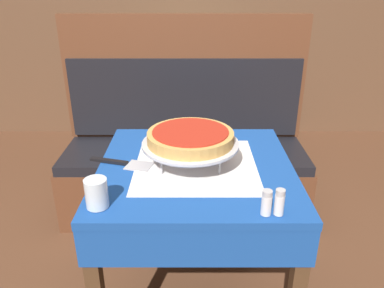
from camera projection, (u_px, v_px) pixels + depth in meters
name	position (u px, v px, depth m)	size (l,w,h in m)	color
dining_table_front	(197.00, 189.00, 1.49)	(0.75, 0.75, 0.75)	#194799
dining_table_rear	(196.00, 81.00, 3.08)	(0.76, 0.76, 0.74)	#1E6B33
booth_bench	(186.00, 160.00, 2.39)	(1.50, 0.51, 1.22)	brown
back_wall_panel	(195.00, 3.00, 3.27)	(6.00, 0.04, 2.40)	brown
pizza_pan_stand	(192.00, 145.00, 1.40)	(0.36, 0.36, 0.10)	#ADADB2
deep_dish_pizza	(192.00, 137.00, 1.39)	(0.32, 0.32, 0.05)	tan
pizza_server	(124.00, 163.00, 1.45)	(0.26, 0.12, 0.01)	#BCBCC1
water_glass_near	(98.00, 193.00, 1.17)	(0.07, 0.07, 0.10)	silver
salt_shaker	(268.00, 203.00, 1.13)	(0.03, 0.03, 0.08)	silver
pepper_shaker	(281.00, 203.00, 1.13)	(0.03, 0.03, 0.09)	silver
condiment_caddy	(204.00, 62.00, 3.03)	(0.13, 0.13, 0.15)	black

